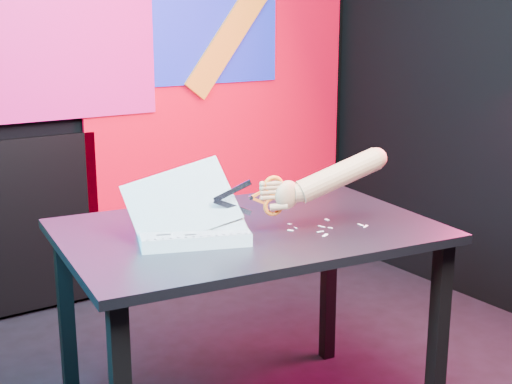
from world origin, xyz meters
TOP-DOWN VIEW (x-y plane):
  - room at (0.00, 0.00)m, footprint 3.01×3.01m
  - backdrop at (0.06, 1.46)m, footprint 2.88×0.05m
  - work_table at (-0.13, 0.05)m, footprint 1.30×0.95m
  - printout_stack at (-0.35, 0.04)m, footprint 0.40×0.35m
  - scissors at (-0.12, -0.06)m, footprint 0.22×0.08m
  - hand_forearm at (0.08, -0.12)m, footprint 0.41×0.16m
  - paper_clippings at (0.07, -0.11)m, footprint 0.26×0.18m

SIDE VIEW (x-z plane):
  - work_table at x=-0.13m, z-range 0.29..1.04m
  - paper_clippings at x=0.07m, z-range 0.75..0.75m
  - printout_stack at x=-0.35m, z-range 0.65..0.91m
  - scissors at x=-0.12m, z-range 0.81..0.94m
  - hand_forearm at x=0.08m, z-range 0.83..1.01m
  - backdrop at x=0.06m, z-range -0.08..2.00m
  - room at x=0.00m, z-range 0.00..2.71m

